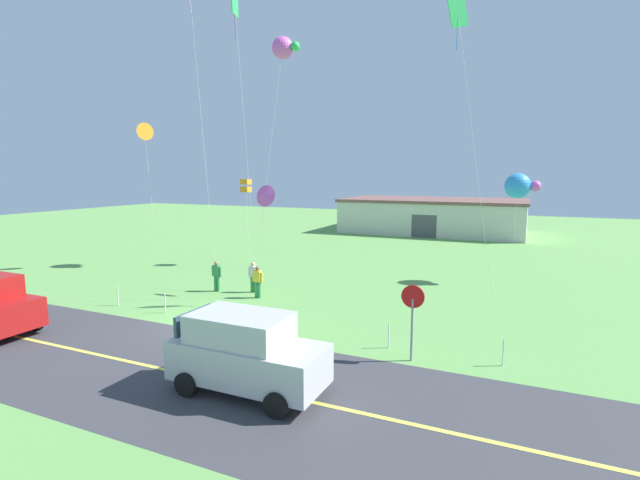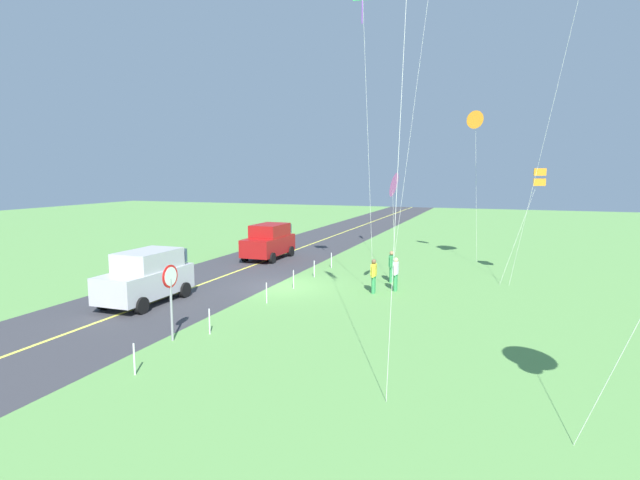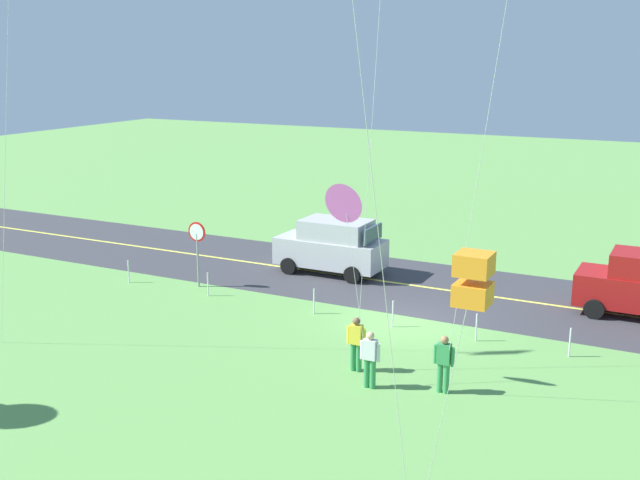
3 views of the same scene
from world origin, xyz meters
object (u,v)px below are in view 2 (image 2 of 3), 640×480
(car_parked_west_near, at_px, (269,241))
(person_adult_companion, at_px, (396,273))
(kite_orange_near, at_px, (476,120))
(kite_green_far, at_px, (540,177))
(stop_sign, at_px, (171,288))
(person_adult_near, at_px, (374,275))
(kite_blue_mid, at_px, (392,184))
(car_suv_foreground, at_px, (146,276))
(person_child_watcher, at_px, (391,265))

(car_parked_west_near, height_order, person_adult_companion, car_parked_west_near)
(kite_orange_near, bearing_deg, kite_green_far, 33.74)
(stop_sign, height_order, kite_orange_near, kite_orange_near)
(person_adult_near, relative_size, kite_orange_near, 0.17)
(car_parked_west_near, bearing_deg, kite_blue_mid, 54.01)
(car_suv_foreground, relative_size, person_adult_near, 2.75)
(kite_blue_mid, bearing_deg, person_child_watcher, -168.49)
(person_adult_companion, height_order, kite_orange_near, kite_orange_near)
(stop_sign, relative_size, kite_orange_near, 0.27)
(kite_blue_mid, height_order, kite_orange_near, kite_orange_near)
(person_child_watcher, bearing_deg, car_parked_west_near, -93.42)
(person_child_watcher, distance_m, kite_orange_near, 11.55)
(kite_blue_mid, height_order, kite_green_far, kite_green_far)
(car_parked_west_near, bearing_deg, car_suv_foreground, -0.03)
(stop_sign, bearing_deg, kite_orange_near, 156.68)
(kite_green_far, height_order, kite_orange_near, kite_orange_near)
(kite_green_far, relative_size, kite_orange_near, 0.62)
(car_parked_west_near, bearing_deg, stop_sign, 14.48)
(person_adult_near, distance_m, kite_orange_near, 13.55)
(kite_orange_near, bearing_deg, kite_blue_mid, -15.20)
(kite_blue_mid, distance_m, kite_orange_near, 11.43)
(car_parked_west_near, distance_m, kite_blue_mid, 12.35)
(person_child_watcher, bearing_deg, car_suv_foreground, -27.51)
(car_parked_west_near, bearing_deg, person_adult_companion, 57.51)
(person_child_watcher, relative_size, kite_green_far, 0.28)
(car_suv_foreground, bearing_deg, stop_sign, 47.17)
(stop_sign, height_order, kite_green_far, kite_green_far)
(car_suv_foreground, relative_size, kite_green_far, 0.76)
(person_child_watcher, relative_size, kite_blue_mid, 0.29)
(kite_green_far, xyz_separation_m, kite_orange_near, (-5.20, -3.47, 3.40))
(person_adult_near, bearing_deg, kite_green_far, -27.51)
(person_adult_near, distance_m, person_child_watcher, 2.67)
(kite_green_far, bearing_deg, car_parked_west_near, -95.97)
(person_adult_companion, distance_m, kite_orange_near, 12.73)
(person_adult_companion, bearing_deg, person_child_watcher, -78.10)
(car_parked_west_near, height_order, person_child_watcher, car_parked_west_near)
(person_adult_near, height_order, person_adult_companion, same)
(car_suv_foreground, xyz_separation_m, kite_orange_near, (-15.46, 12.33, 7.56))
(stop_sign, bearing_deg, person_adult_companion, 150.12)
(car_suv_foreground, relative_size, kite_blue_mid, 0.79)
(kite_blue_mid, bearing_deg, kite_orange_near, 164.80)
(car_parked_west_near, bearing_deg, kite_orange_near, 106.04)
(kite_blue_mid, relative_size, kite_green_far, 0.97)
(person_adult_companion, xyz_separation_m, kite_blue_mid, (0.81, -0.06, 4.16))
(car_suv_foreground, bearing_deg, person_adult_companion, 121.37)
(car_suv_foreground, height_order, kite_blue_mid, kite_blue_mid)
(kite_green_far, distance_m, kite_orange_near, 7.11)
(car_parked_west_near, height_order, person_adult_near, car_parked_west_near)
(kite_green_far, bearing_deg, car_suv_foreground, -57.01)
(person_adult_companion, relative_size, person_child_watcher, 1.00)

